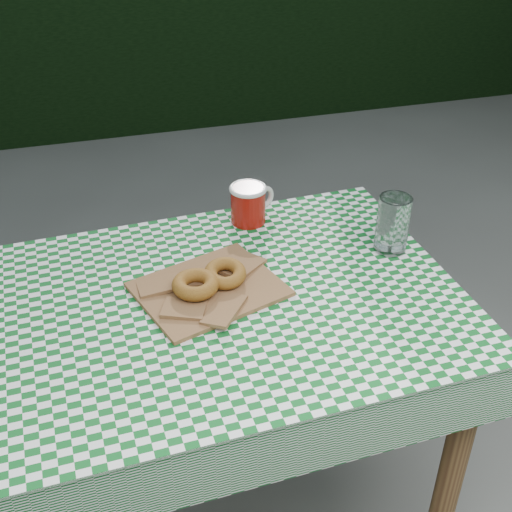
# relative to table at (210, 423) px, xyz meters

# --- Properties ---
(table) EXTENTS (1.15, 0.80, 0.75)m
(table) POSITION_rel_table_xyz_m (0.00, 0.00, 0.00)
(table) COLOR #53321C
(table) RESTS_ON ground
(tablecloth) EXTENTS (1.18, 0.82, 0.01)m
(tablecloth) POSITION_rel_table_xyz_m (0.00, -0.00, 0.38)
(tablecloth) COLOR #0D591E
(tablecloth) RESTS_ON table
(paper_bag) EXTENTS (0.36, 0.33, 0.02)m
(paper_bag) POSITION_rel_table_xyz_m (0.02, 0.04, 0.39)
(paper_bag) COLOR olive
(paper_bag) RESTS_ON tablecloth
(bagel_front) EXTENTS (0.12, 0.12, 0.03)m
(bagel_front) POSITION_rel_table_xyz_m (-0.01, 0.03, 0.41)
(bagel_front) COLOR olive
(bagel_front) RESTS_ON paper_bag
(bagel_back) EXTENTS (0.10, 0.10, 0.03)m
(bagel_back) POSITION_rel_table_xyz_m (0.06, 0.06, 0.41)
(bagel_back) COLOR #925E1E
(bagel_back) RESTS_ON paper_bag
(coffee_mug) EXTENTS (0.24, 0.24, 0.10)m
(coffee_mug) POSITION_rel_table_xyz_m (0.19, 0.31, 0.43)
(coffee_mug) COLOR #941009
(coffee_mug) RESTS_ON tablecloth
(drinking_glass) EXTENTS (0.10, 0.10, 0.14)m
(drinking_glass) POSITION_rel_table_xyz_m (0.49, 0.09, 0.45)
(drinking_glass) COLOR silver
(drinking_glass) RESTS_ON tablecloth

